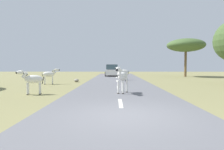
% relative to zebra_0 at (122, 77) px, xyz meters
% --- Properties ---
extents(ground_plane, '(90.00, 90.00, 0.00)m').
position_rel_zebra_0_xyz_m(ground_plane, '(-0.08, -5.00, -0.99)').
color(ground_plane, olive).
extents(road, '(6.00, 64.00, 0.05)m').
position_rel_zebra_0_xyz_m(road, '(-0.18, -5.00, -0.97)').
color(road, slate).
rests_on(road, ground_plane).
extents(lane_markings, '(0.16, 56.00, 0.01)m').
position_rel_zebra_0_xyz_m(lane_markings, '(-0.18, -6.00, -0.94)').
color(lane_markings, silver).
rests_on(lane_markings, road).
extents(zebra_0, '(0.86, 1.60, 1.58)m').
position_rel_zebra_0_xyz_m(zebra_0, '(0.00, 0.00, 0.00)').
color(zebra_0, silver).
rests_on(zebra_0, road).
extents(zebra_1, '(1.57, 0.56, 1.49)m').
position_rel_zebra_0_xyz_m(zebra_1, '(0.49, 10.17, -0.06)').
color(zebra_1, silver).
rests_on(zebra_1, road).
extents(zebra_2, '(1.50, 0.67, 1.45)m').
position_rel_zebra_0_xyz_m(zebra_2, '(-6.17, 5.89, -0.13)').
color(zebra_2, silver).
rests_on(zebra_2, ground_plane).
extents(zebra_3, '(1.52, 0.61, 1.45)m').
position_rel_zebra_0_xyz_m(zebra_3, '(-5.15, -0.24, -0.13)').
color(zebra_3, silver).
rests_on(zebra_3, ground_plane).
extents(car_0, '(2.02, 4.34, 1.74)m').
position_rel_zebra_0_xyz_m(car_0, '(-0.84, 18.58, -0.14)').
color(car_0, white).
rests_on(car_0, road).
extents(car_1, '(2.28, 4.46, 1.74)m').
position_rel_zebra_0_xyz_m(car_1, '(-0.75, 23.94, -0.14)').
color(car_1, red).
rests_on(car_1, road).
extents(tree_2, '(5.41, 5.41, 5.52)m').
position_rel_zebra_0_xyz_m(tree_2, '(9.91, 17.60, 3.56)').
color(tree_2, brown).
rests_on(tree_2, ground_plane).
extents(rock_0, '(0.47, 0.52, 0.32)m').
position_rel_zebra_0_xyz_m(rock_0, '(-4.26, 8.24, -0.83)').
color(rock_0, gray).
rests_on(rock_0, ground_plane).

